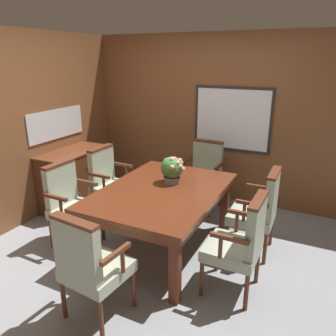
{
  "coord_description": "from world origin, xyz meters",
  "views": [
    {
      "loc": [
        1.6,
        -2.84,
        2.11
      ],
      "look_at": [
        0.07,
        0.27,
        0.93
      ],
      "focal_mm": 35.0,
      "sensor_mm": 36.0,
      "label": 1
    }
  ],
  "objects_px": {
    "chair_left_far": "(109,180)",
    "chair_right_near": "(241,241)",
    "chair_right_far": "(259,208)",
    "dining_table": "(162,197)",
    "chair_head_far": "(204,172)",
    "potted_plant": "(172,169)",
    "sideboard_cabinet": "(75,179)",
    "chair_left_near": "(70,201)",
    "chair_head_near": "(90,263)"
  },
  "relations": [
    {
      "from": "chair_left_far",
      "to": "dining_table",
      "type": "bearing_deg",
      "value": -108.87
    },
    {
      "from": "chair_right_far",
      "to": "sideboard_cabinet",
      "type": "distance_m",
      "value": 2.66
    },
    {
      "from": "chair_left_far",
      "to": "chair_right_near",
      "type": "relative_size",
      "value": 1.0
    },
    {
      "from": "chair_right_far",
      "to": "chair_right_near",
      "type": "relative_size",
      "value": 1.0
    },
    {
      "from": "chair_right_far",
      "to": "chair_head_near",
      "type": "height_order",
      "value": "same"
    },
    {
      "from": "chair_left_near",
      "to": "potted_plant",
      "type": "bearing_deg",
      "value": -58.61
    },
    {
      "from": "chair_left_near",
      "to": "chair_right_near",
      "type": "xyz_separation_m",
      "value": [
        1.99,
        0.0,
        0.0
      ]
    },
    {
      "from": "chair_head_near",
      "to": "chair_head_far",
      "type": "xyz_separation_m",
      "value": [
        0.06,
        2.48,
        0.0
      ]
    },
    {
      "from": "chair_right_far",
      "to": "chair_head_near",
      "type": "bearing_deg",
      "value": -33.03
    },
    {
      "from": "sideboard_cabinet",
      "to": "chair_right_far",
      "type": "bearing_deg",
      "value": -1.45
    },
    {
      "from": "chair_left_near",
      "to": "potted_plant",
      "type": "relative_size",
      "value": 3.09
    },
    {
      "from": "potted_plant",
      "to": "chair_head_far",
      "type": "bearing_deg",
      "value": 88.92
    },
    {
      "from": "chair_right_far",
      "to": "chair_right_near",
      "type": "distance_m",
      "value": 0.76
    },
    {
      "from": "chair_head_near",
      "to": "chair_head_far",
      "type": "height_order",
      "value": "same"
    },
    {
      "from": "chair_left_far",
      "to": "sideboard_cabinet",
      "type": "distance_m",
      "value": 0.68
    },
    {
      "from": "chair_head_near",
      "to": "dining_table",
      "type": "bearing_deg",
      "value": -85.69
    },
    {
      "from": "potted_plant",
      "to": "sideboard_cabinet",
      "type": "relative_size",
      "value": 0.3
    },
    {
      "from": "chair_head_far",
      "to": "sideboard_cabinet",
      "type": "xyz_separation_m",
      "value": [
        -1.7,
        -0.79,
        -0.12
      ]
    },
    {
      "from": "dining_table",
      "to": "chair_head_far",
      "type": "distance_m",
      "value": 1.26
    },
    {
      "from": "chair_head_near",
      "to": "chair_right_near",
      "type": "relative_size",
      "value": 1.0
    },
    {
      "from": "chair_left_far",
      "to": "chair_right_near",
      "type": "xyz_separation_m",
      "value": [
        1.98,
        -0.75,
        0.0
      ]
    },
    {
      "from": "dining_table",
      "to": "chair_left_far",
      "type": "height_order",
      "value": "chair_left_far"
    },
    {
      "from": "chair_head_far",
      "to": "sideboard_cabinet",
      "type": "relative_size",
      "value": 0.94
    },
    {
      "from": "dining_table",
      "to": "chair_head_far",
      "type": "bearing_deg",
      "value": 88.45
    },
    {
      "from": "chair_left_near",
      "to": "potted_plant",
      "type": "xyz_separation_m",
      "value": [
        1.02,
        0.59,
        0.36
      ]
    },
    {
      "from": "chair_left_near",
      "to": "chair_left_far",
      "type": "distance_m",
      "value": 0.76
    },
    {
      "from": "chair_left_near",
      "to": "sideboard_cabinet",
      "type": "relative_size",
      "value": 0.94
    },
    {
      "from": "chair_right_near",
      "to": "sideboard_cabinet",
      "type": "distance_m",
      "value": 2.78
    },
    {
      "from": "chair_head_far",
      "to": "dining_table",
      "type": "bearing_deg",
      "value": -87.38
    },
    {
      "from": "chair_head_far",
      "to": "sideboard_cabinet",
      "type": "distance_m",
      "value": 1.88
    },
    {
      "from": "chair_right_far",
      "to": "chair_left_far",
      "type": "xyz_separation_m",
      "value": [
        -1.99,
        -0.01,
        0.0
      ]
    },
    {
      "from": "chair_head_near",
      "to": "potted_plant",
      "type": "xyz_separation_m",
      "value": [
        0.04,
        1.45,
        0.36
      ]
    },
    {
      "from": "chair_head_near",
      "to": "chair_right_near",
      "type": "distance_m",
      "value": 1.33
    },
    {
      "from": "chair_right_far",
      "to": "potted_plant",
      "type": "height_order",
      "value": "potted_plant"
    },
    {
      "from": "sideboard_cabinet",
      "to": "chair_head_near",
      "type": "bearing_deg",
      "value": -45.85
    },
    {
      "from": "dining_table",
      "to": "chair_head_near",
      "type": "relative_size",
      "value": 1.74
    },
    {
      "from": "chair_left_near",
      "to": "chair_right_near",
      "type": "distance_m",
      "value": 1.99
    },
    {
      "from": "chair_right_far",
      "to": "chair_head_near",
      "type": "distance_m",
      "value": 1.92
    },
    {
      "from": "dining_table",
      "to": "chair_left_far",
      "type": "distance_m",
      "value": 1.08
    },
    {
      "from": "chair_head_near",
      "to": "chair_right_near",
      "type": "height_order",
      "value": "same"
    },
    {
      "from": "dining_table",
      "to": "chair_head_far",
      "type": "relative_size",
      "value": 1.74
    },
    {
      "from": "chair_head_far",
      "to": "potted_plant",
      "type": "distance_m",
      "value": 1.09
    },
    {
      "from": "dining_table",
      "to": "chair_head_near",
      "type": "xyz_separation_m",
      "value": [
        -0.03,
        -1.22,
        -0.1
      ]
    },
    {
      "from": "chair_left_far",
      "to": "chair_right_near",
      "type": "distance_m",
      "value": 2.12
    },
    {
      "from": "chair_left_near",
      "to": "chair_right_far",
      "type": "distance_m",
      "value": 2.14
    },
    {
      "from": "sideboard_cabinet",
      "to": "chair_left_near",
      "type": "bearing_deg",
      "value": -51.41
    },
    {
      "from": "chair_head_far",
      "to": "chair_right_far",
      "type": "bearing_deg",
      "value": -37.73
    },
    {
      "from": "chair_left_far",
      "to": "chair_head_near",
      "type": "xyz_separation_m",
      "value": [
        0.97,
        -1.61,
        0.0
      ]
    },
    {
      "from": "dining_table",
      "to": "chair_right_far",
      "type": "xyz_separation_m",
      "value": [
        0.99,
        0.4,
        -0.1
      ]
    },
    {
      "from": "chair_left_near",
      "to": "chair_head_near",
      "type": "relative_size",
      "value": 1.0
    }
  ]
}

